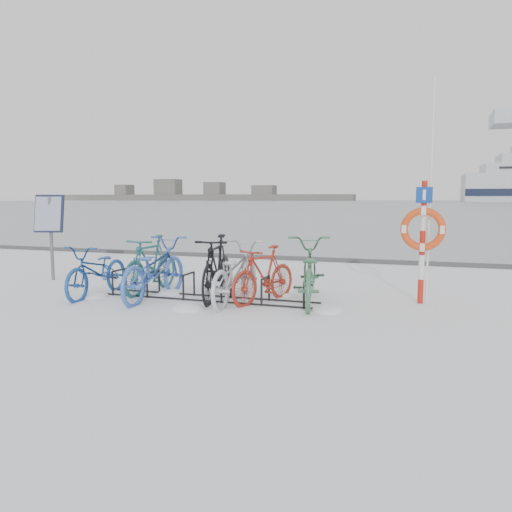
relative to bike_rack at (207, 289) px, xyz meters
name	(u,v)px	position (x,y,z in m)	size (l,w,h in m)	color
ground	(207,299)	(0.00, 0.00, -0.18)	(900.00, 900.00, 0.00)	white
ice_sheet	(409,203)	(0.00, 155.00, -0.17)	(400.00, 298.00, 0.02)	#939FA6
quay_edge	(290,258)	(0.00, 5.90, -0.13)	(400.00, 0.25, 0.10)	#3F3F42
bike_rack	(207,289)	(0.00, 0.00, 0.00)	(4.00, 0.48, 0.46)	black
info_board	(50,219)	(-4.07, 0.85, 1.16)	(0.66, 0.39, 1.86)	#595B5E
lifebuoy_station	(423,229)	(3.60, 0.76, 1.09)	(0.73, 0.22, 3.77)	red
shoreline	(196,196)	(-122.02, 260.00, 2.61)	(180.00, 12.00, 9.50)	#4E4E4E
bike_0	(98,269)	(-2.06, -0.28, 0.31)	(0.65, 1.88, 0.99)	#184591
bike_1	(151,263)	(-1.32, 0.34, 0.38)	(0.52, 1.86, 1.12)	#226369
bike_2	(154,267)	(-0.94, -0.20, 0.38)	(0.74, 2.13, 1.12)	#3961BD
bike_3	(217,266)	(0.14, 0.11, 0.41)	(0.55, 1.96, 1.18)	black
bike_4	(235,271)	(0.55, -0.06, 0.36)	(0.71, 2.05, 1.08)	silver
bike_5	(264,273)	(1.01, 0.13, 0.32)	(0.47, 1.68, 1.01)	maroon
bike_6	(308,270)	(1.76, 0.28, 0.39)	(0.76, 2.18, 1.14)	#396E4A
snow_drifts	(205,301)	(0.04, -0.19, -0.18)	(4.77, 2.11, 0.19)	white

